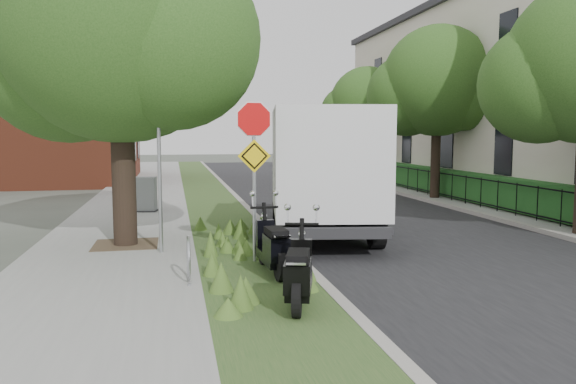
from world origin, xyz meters
name	(u,v)px	position (x,y,z in m)	size (l,w,h in m)	color
ground	(332,271)	(0.00, 0.00, 0.00)	(120.00, 120.00, 0.00)	#4C5147
sidewalk_near	(135,206)	(-4.25, 10.00, 0.06)	(3.50, 60.00, 0.12)	gray
verge	(215,204)	(-1.50, 10.00, 0.06)	(2.00, 60.00, 0.12)	#2D4F22
kerb_near	(242,204)	(-0.50, 10.00, 0.07)	(0.20, 60.00, 0.13)	#9E9991
road	(335,203)	(3.00, 10.00, 0.01)	(7.00, 60.00, 0.01)	black
kerb_far	(422,199)	(6.50, 10.00, 0.07)	(0.20, 60.00, 0.13)	#9E9991
footpath_far	(463,198)	(8.20, 10.00, 0.06)	(3.20, 60.00, 0.12)	gray
street_tree_main	(116,31)	(-4.08, 2.86, 4.80)	(6.21, 5.54, 7.66)	black
bare_post	(159,157)	(-3.20, 1.80, 2.12)	(0.08, 0.08, 4.00)	#A5A8AD
bike_hoop	(188,258)	(-2.70, -0.60, 0.50)	(0.06, 0.78, 0.77)	#A5A8AD
sign_assembly	(254,148)	(-1.40, 0.58, 2.33)	(0.94, 0.08, 3.22)	#A5A8AD
fence_far	(440,183)	(7.20, 10.00, 0.67)	(0.04, 24.00, 1.00)	black
hedge_far	(456,183)	(7.90, 10.00, 0.67)	(1.00, 24.00, 1.10)	#1C4F1C
terrace_houses	(542,94)	(11.49, 10.00, 4.16)	(7.40, 26.40, 8.20)	beige
brick_building	(46,103)	(-9.50, 22.00, 4.21)	(9.40, 10.40, 8.30)	brown
far_tree_b	(435,87)	(6.94, 10.05, 4.37)	(4.83, 4.31, 6.56)	black
far_tree_c	(365,107)	(6.94, 18.04, 3.95)	(4.37, 3.89, 5.93)	black
scooter_near	(299,279)	(-1.20, -2.44, 0.53)	(0.69, 1.73, 0.84)	black
scooter_far	(274,252)	(-1.22, -0.53, 0.54)	(0.43, 1.80, 0.86)	black
box_truck	(322,167)	(0.75, 3.55, 1.77)	(3.25, 6.30, 2.72)	#262628
utility_cabinet	(144,195)	(-3.85, 8.29, 0.65)	(0.92, 0.70, 1.10)	#262628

